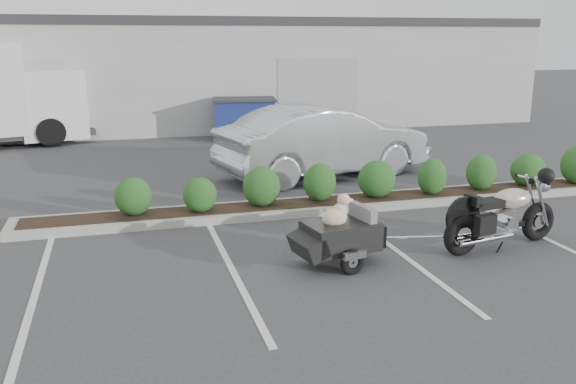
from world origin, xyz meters
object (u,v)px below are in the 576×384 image
object	(u,v)px
motorcycle	(503,216)
dumpster	(244,118)
pet_trailer	(340,235)
sedan	(324,141)

from	to	relation	value
motorcycle	dumpster	world-z (taller)	dumpster
pet_trailer	sedan	bearing A→B (deg)	62.67
motorcycle	dumpster	distance (m)	11.90
motorcycle	sedan	bearing A→B (deg)	89.71
motorcycle	dumpster	xyz separation A→B (m)	(-1.79, 11.77, 0.15)
pet_trailer	dumpster	size ratio (longest dim) A/B	0.83
motorcycle	sedan	xyz separation A→B (m)	(-1.05, 5.79, 0.34)
motorcycle	pet_trailer	xyz separation A→B (m)	(-2.79, 0.02, -0.07)
motorcycle	sedan	world-z (taller)	sedan
dumpster	sedan	bearing A→B (deg)	-73.85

